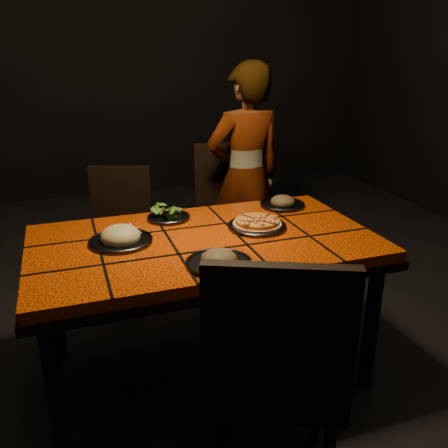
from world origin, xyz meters
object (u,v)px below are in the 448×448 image
object	(u,v)px
dining_table	(204,253)
plate_pasta	(121,238)
chair_far_right	(227,203)
chair_far_left	(120,226)
chair_near	(275,369)
diner	(245,177)
plate_pizza	(257,224)

from	to	relation	value
dining_table	plate_pasta	world-z (taller)	plate_pasta
dining_table	chair_far_right	xyz separation A→B (m)	(0.49, 1.06, -0.12)
chair_far_left	plate_pasta	distance (m)	0.94
chair_near	chair_far_left	bearing A→B (deg)	-56.48
diner	chair_far_left	bearing A→B (deg)	-7.37
dining_table	chair_far_right	world-z (taller)	chair_far_right
chair_far_left	chair_far_right	world-z (taller)	chair_far_right
dining_table	chair_far_right	distance (m)	1.17
plate_pizza	chair_far_left	bearing A→B (deg)	121.83
diner	dining_table	bearing A→B (deg)	52.86
plate_pizza	plate_pasta	world-z (taller)	plate_pasta
dining_table	diner	size ratio (longest dim) A/B	1.06
chair_near	chair_far_left	xyz separation A→B (m)	(-0.29, 1.77, -0.08)
chair_near	plate_pizza	bearing A→B (deg)	-84.49
dining_table	diner	bearing A→B (deg)	58.10
chair_near	chair_far_right	bearing A→B (deg)	-80.40
chair_near	chair_far_right	xyz separation A→B (m)	(0.49, 1.86, -0.03)
chair_far_right	diner	distance (m)	0.26
dining_table	plate_pizza	xyz separation A→B (m)	(0.29, 0.04, 0.10)
chair_far_right	chair_far_left	bearing A→B (deg)	-164.38
chair_near	chair_far_right	world-z (taller)	chair_near
dining_table	plate_pasta	bearing A→B (deg)	170.18
chair_near	diner	size ratio (longest dim) A/B	0.67
chair_far_right	plate_pasta	world-z (taller)	chair_far_right
diner	plate_pizza	world-z (taller)	diner
chair_near	plate_pasta	size ratio (longest dim) A/B	3.49
plate_pizza	chair_far_right	bearing A→B (deg)	78.76
dining_table	chair_far_left	size ratio (longest dim) A/B	1.85
plate_pizza	chair_near	bearing A→B (deg)	-108.83
diner	plate_pizza	bearing A→B (deg)	66.72
dining_table	diner	world-z (taller)	diner
dining_table	plate_pizza	world-z (taller)	plate_pizza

